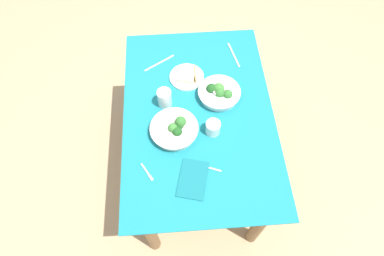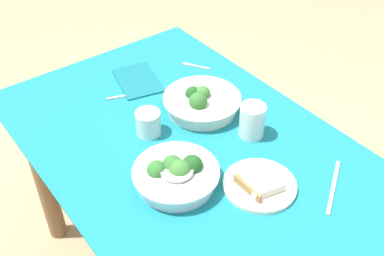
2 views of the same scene
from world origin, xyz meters
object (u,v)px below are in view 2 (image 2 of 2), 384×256
at_px(fork_by_far_bowl, 124,96).
at_px(napkin_folded_upper, 138,80).
at_px(water_glass_side, 148,123).
at_px(broccoli_bowl_far, 201,102).
at_px(bread_side_plate, 259,184).
at_px(table_knife_left, 333,187).
at_px(broccoli_bowl_near, 176,174).
at_px(fork_by_near_bowl, 195,66).
at_px(water_glass_center, 252,121).

bearing_deg(fork_by_far_bowl, napkin_folded_upper, 51.12).
xyz_separation_m(water_glass_side, fork_by_far_bowl, (-0.21, 0.03, -0.04)).
relative_size(broccoli_bowl_far, bread_side_plate, 1.26).
bearing_deg(bread_side_plate, broccoli_bowl_far, 166.66).
relative_size(bread_side_plate, water_glass_side, 2.59).
relative_size(bread_side_plate, table_knife_left, 0.96).
bearing_deg(water_glass_side, broccoli_bowl_near, -14.50).
xyz_separation_m(fork_by_near_bowl, napkin_folded_upper, (-0.05, -0.22, 0.00)).
bearing_deg(table_knife_left, broccoli_bowl_near, 108.49).
bearing_deg(water_glass_side, bread_side_plate, 16.76).
distance_m(broccoli_bowl_far, fork_by_near_bowl, 0.26).
height_order(water_glass_center, fork_by_near_bowl, water_glass_center).
relative_size(bread_side_plate, fork_by_near_bowl, 2.04).
bearing_deg(water_glass_center, broccoli_bowl_far, -166.18).
bearing_deg(bread_side_plate, napkin_folded_upper, 178.94).
relative_size(broccoli_bowl_far, broccoli_bowl_near, 1.07).
xyz_separation_m(broccoli_bowl_near, bread_side_plate, (0.15, 0.17, -0.02)).
bearing_deg(table_knife_left, broccoli_bowl_far, 66.45).
relative_size(fork_by_far_bowl, fork_by_near_bowl, 1.03).
height_order(fork_by_near_bowl, napkin_folded_upper, napkin_folded_upper).
height_order(broccoli_bowl_near, water_glass_side, broccoli_bowl_near).
height_order(bread_side_plate, fork_by_far_bowl, bread_side_plate).
height_order(fork_by_far_bowl, table_knife_left, same).
xyz_separation_m(bread_side_plate, water_glass_center, (-0.17, 0.13, 0.04)).
xyz_separation_m(broccoli_bowl_far, fork_by_near_bowl, (-0.22, 0.14, -0.03)).
height_order(broccoli_bowl_near, water_glass_center, water_glass_center).
relative_size(fork_by_far_bowl, table_knife_left, 0.49).
xyz_separation_m(water_glass_side, table_knife_left, (0.49, 0.27, -0.04)).
bearing_deg(broccoli_bowl_far, water_glass_side, -92.35).
bearing_deg(table_knife_left, water_glass_side, 86.65).
height_order(broccoli_bowl_near, fork_by_near_bowl, broccoli_bowl_near).
relative_size(fork_by_near_bowl, table_knife_left, 0.47).
distance_m(water_glass_center, fork_by_near_bowl, 0.42).
relative_size(water_glass_center, water_glass_side, 1.38).
distance_m(water_glass_side, napkin_folded_upper, 0.29).
distance_m(broccoli_bowl_near, bread_side_plate, 0.22).
height_order(water_glass_center, water_glass_side, water_glass_center).
xyz_separation_m(fork_by_near_bowl, table_knife_left, (0.70, -0.07, -0.00)).
height_order(broccoli_bowl_far, bread_side_plate, broccoli_bowl_far).
distance_m(fork_by_near_bowl, table_knife_left, 0.70).
distance_m(water_glass_side, fork_by_far_bowl, 0.21).
xyz_separation_m(broccoli_bowl_near, fork_by_near_bowl, (-0.43, 0.40, -0.03)).
height_order(broccoli_bowl_far, fork_by_near_bowl, broccoli_bowl_far).
distance_m(broccoli_bowl_far, napkin_folded_upper, 0.28).
bearing_deg(water_glass_center, fork_by_near_bowl, 166.30).
height_order(broccoli_bowl_far, water_glass_side, broccoli_bowl_far).
distance_m(bread_side_plate, fork_by_far_bowl, 0.58).
xyz_separation_m(water_glass_side, napkin_folded_upper, (-0.26, 0.12, -0.03)).
bearing_deg(water_glass_side, fork_by_near_bowl, 121.65).
bearing_deg(broccoli_bowl_far, fork_by_far_bowl, -143.09).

